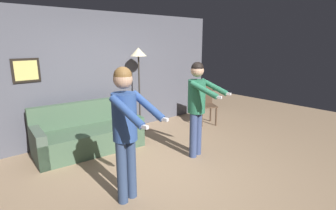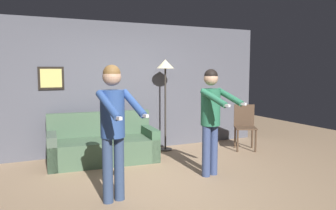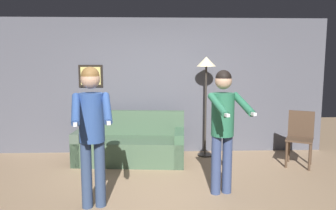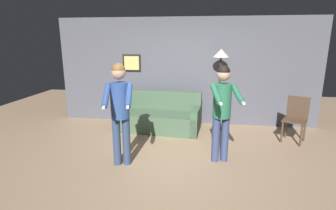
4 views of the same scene
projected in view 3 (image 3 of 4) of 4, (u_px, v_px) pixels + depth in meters
ground_plane at (165, 197)px, 4.34m from camera, size 12.00×12.00×0.00m
back_wall_assembly at (161, 86)px, 6.37m from camera, size 6.40×0.09×2.60m
couch at (131, 146)px, 5.86m from camera, size 1.97×1.01×0.87m
torchiere_lamp at (206, 72)px, 6.03m from camera, size 0.36×0.36×1.87m
person_standing_left at (92, 124)px, 3.88m from camera, size 0.52×0.71×1.72m
person_standing_right at (223, 120)px, 4.31m from camera, size 0.52×0.72×1.67m
dining_chair_distant at (300, 135)px, 5.61m from camera, size 0.57×0.57×0.93m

